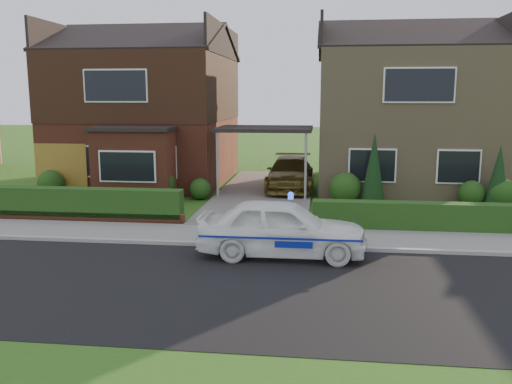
# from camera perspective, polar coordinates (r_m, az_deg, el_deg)

# --- Properties ---
(ground) EXTENTS (120.00, 120.00, 0.00)m
(ground) POSITION_cam_1_polar(r_m,az_deg,el_deg) (11.79, -4.73, -9.88)
(ground) COLOR #274F15
(ground) RESTS_ON ground
(road) EXTENTS (60.00, 6.00, 0.02)m
(road) POSITION_cam_1_polar(r_m,az_deg,el_deg) (11.79, -4.73, -9.88)
(road) COLOR black
(road) RESTS_ON ground
(kerb) EXTENTS (60.00, 0.16, 0.12)m
(kerb) POSITION_cam_1_polar(r_m,az_deg,el_deg) (14.63, -2.33, -5.61)
(kerb) COLOR #9E9993
(kerb) RESTS_ON ground
(sidewalk) EXTENTS (60.00, 2.00, 0.10)m
(sidewalk) POSITION_cam_1_polar(r_m,az_deg,el_deg) (15.63, -1.71, -4.61)
(sidewalk) COLOR slate
(sidewalk) RESTS_ON ground
(driveway) EXTENTS (3.80, 12.00, 0.12)m
(driveway) POSITION_cam_1_polar(r_m,az_deg,el_deg) (22.32, 0.93, -0.11)
(driveway) COLOR #666059
(driveway) RESTS_ON ground
(house_left) EXTENTS (7.50, 9.53, 7.25)m
(house_left) POSITION_cam_1_polar(r_m,az_deg,el_deg) (26.02, -11.30, 9.47)
(house_left) COLOR brown
(house_left) RESTS_ON ground
(house_right) EXTENTS (7.50, 8.06, 7.25)m
(house_right) POSITION_cam_1_polar(r_m,az_deg,el_deg) (25.09, 15.16, 8.96)
(house_right) COLOR #9B845F
(house_right) RESTS_ON ground
(carport_link) EXTENTS (3.80, 3.00, 2.77)m
(carport_link) POSITION_cam_1_polar(r_m,az_deg,el_deg) (21.96, 0.94, 6.55)
(carport_link) COLOR black
(carport_link) RESTS_ON ground
(garage_door) EXTENTS (2.20, 0.10, 2.10)m
(garage_door) POSITION_cam_1_polar(r_m,az_deg,el_deg) (23.50, -19.79, 2.26)
(garage_door) COLOR brown
(garage_door) RESTS_ON ground
(dwarf_wall) EXTENTS (7.70, 0.25, 0.36)m
(dwarf_wall) POSITION_cam_1_polar(r_m,az_deg,el_deg) (18.46, -19.25, -2.48)
(dwarf_wall) COLOR brown
(dwarf_wall) RESTS_ON ground
(hedge_left) EXTENTS (7.50, 0.55, 0.90)m
(hedge_left) POSITION_cam_1_polar(r_m,az_deg,el_deg) (18.62, -19.02, -2.92)
(hedge_left) COLOR #153410
(hedge_left) RESTS_ON ground
(hedge_right) EXTENTS (7.50, 0.55, 0.80)m
(hedge_right) POSITION_cam_1_polar(r_m,az_deg,el_deg) (17.06, 18.66, -4.07)
(hedge_right) COLOR #153410
(hedge_right) RESTS_ON ground
(shrub_left_far) EXTENTS (1.08, 1.08, 1.08)m
(shrub_left_far) POSITION_cam_1_polar(r_m,az_deg,el_deg) (23.28, -20.77, 0.86)
(shrub_left_far) COLOR #153410
(shrub_left_far) RESTS_ON ground
(shrub_left_mid) EXTENTS (1.32, 1.32, 1.32)m
(shrub_left_mid) POSITION_cam_1_polar(r_m,az_deg,el_deg) (21.36, -10.28, 0.90)
(shrub_left_mid) COLOR #153410
(shrub_left_mid) RESTS_ON ground
(shrub_left_near) EXTENTS (0.84, 0.84, 0.84)m
(shrub_left_near) POSITION_cam_1_polar(r_m,az_deg,el_deg) (21.28, -5.90, 0.32)
(shrub_left_near) COLOR #153410
(shrub_left_near) RESTS_ON ground
(shrub_right_near) EXTENTS (1.20, 1.20, 1.20)m
(shrub_right_near) POSITION_cam_1_polar(r_m,az_deg,el_deg) (20.55, 9.37, 0.40)
(shrub_right_near) COLOR #153410
(shrub_right_near) RESTS_ON ground
(shrub_right_mid) EXTENTS (0.96, 0.96, 0.96)m
(shrub_right_mid) POSITION_cam_1_polar(r_m,az_deg,el_deg) (21.38, 21.76, -0.15)
(shrub_right_mid) COLOR #153410
(shrub_right_mid) RESTS_ON ground
(shrub_right_far) EXTENTS (1.08, 1.08, 1.08)m
(shrub_right_far) POSITION_cam_1_polar(r_m,az_deg,el_deg) (21.37, 24.57, -0.19)
(shrub_right_far) COLOR #153410
(shrub_right_far) RESTS_ON ground
(conifer_a) EXTENTS (0.90, 0.90, 2.60)m
(conifer_a) POSITION_cam_1_polar(r_m,az_deg,el_deg) (20.32, 12.27, 2.19)
(conifer_a) COLOR black
(conifer_a) RESTS_ON ground
(conifer_b) EXTENTS (0.90, 0.90, 2.20)m
(conifer_b) POSITION_cam_1_polar(r_m,az_deg,el_deg) (21.22, 24.16, 1.31)
(conifer_b) COLOR black
(conifer_b) RESTS_ON ground
(police_car) EXTENTS (3.92, 4.27, 1.62)m
(police_car) POSITION_cam_1_polar(r_m,az_deg,el_deg) (13.68, 2.75, -3.84)
(police_car) COLOR white
(police_car) RESTS_ON ground
(driveway_car) EXTENTS (1.90, 4.65, 1.35)m
(driveway_car) POSITION_cam_1_polar(r_m,az_deg,el_deg) (22.89, 3.63, 1.99)
(driveway_car) COLOR brown
(driveway_car) RESTS_ON driveway
(potted_plant_b) EXTENTS (0.49, 0.49, 0.69)m
(potted_plant_b) POSITION_cam_1_polar(r_m,az_deg,el_deg) (21.80, -15.44, 0.04)
(potted_plant_b) COLOR gray
(potted_plant_b) RESTS_ON ground
(potted_plant_c) EXTENTS (0.56, 0.56, 0.72)m
(potted_plant_c) POSITION_cam_1_polar(r_m,az_deg,el_deg) (21.10, -19.33, -0.44)
(potted_plant_c) COLOR gray
(potted_plant_c) RESTS_ON ground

